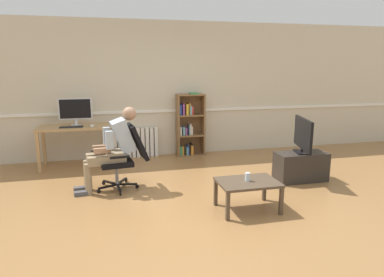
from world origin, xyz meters
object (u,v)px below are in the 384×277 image
(office_chair, at_px, (126,154))
(coffee_table, at_px, (248,185))
(keyboard, at_px, (71,127))
(computer_desk, at_px, (74,132))
(computer_mouse, at_px, (92,126))
(tv_screen, at_px, (303,135))
(drinking_glass, at_px, (247,177))
(tv_stand, at_px, (301,167))
(bookshelf, at_px, (189,126))
(person_seated, at_px, (113,147))
(radiator, at_px, (136,143))
(imac_monitor, at_px, (75,110))

(office_chair, relative_size, coffee_table, 1.28)
(keyboard, bearing_deg, computer_desk, 81.21)
(computer_desk, xyz_separation_m, keyboard, (-0.02, -0.14, 0.12))
(computer_mouse, bearing_deg, coffee_table, -50.93)
(computer_desk, bearing_deg, keyboard, -98.79)
(tv_screen, bearing_deg, computer_desk, 79.43)
(computer_desk, bearing_deg, office_chair, -57.75)
(drinking_glass, bearing_deg, tv_stand, 33.74)
(bookshelf, relative_size, coffee_table, 1.69)
(bookshelf, relative_size, person_seated, 1.05)
(computer_mouse, height_order, radiator, computer_mouse)
(drinking_glass, bearing_deg, office_chair, 140.56)
(computer_mouse, xyz_separation_m, bookshelf, (1.89, 0.41, -0.16))
(coffee_table, bearing_deg, drinking_glass, 124.48)
(office_chair, xyz_separation_m, coffee_table, (1.46, -1.21, -0.19))
(office_chair, bearing_deg, keyboard, -151.25)
(tv_screen, bearing_deg, tv_stand, 90.00)
(person_seated, bearing_deg, tv_screen, 76.89)
(tv_stand, relative_size, drinking_glass, 7.56)
(imac_monitor, height_order, computer_mouse, imac_monitor)
(keyboard, bearing_deg, person_seated, -60.94)
(keyboard, height_order, tv_screen, tv_screen)
(keyboard, bearing_deg, coffee_table, -46.01)
(coffee_table, bearing_deg, office_chair, 140.48)
(imac_monitor, xyz_separation_m, bookshelf, (2.17, 0.21, -0.43))
(drinking_glass, bearing_deg, bookshelf, 91.94)
(coffee_table, bearing_deg, keyboard, 133.99)
(person_seated, height_order, tv_stand, person_seated)
(office_chair, bearing_deg, coffee_table, 43.44)
(keyboard, xyz_separation_m, bookshelf, (2.24, 0.43, -0.15))
(drinking_glass, bearing_deg, computer_desk, 132.14)
(radiator, xyz_separation_m, tv_screen, (2.47, -2.09, 0.45))
(person_seated, bearing_deg, keyboard, -157.98)
(bookshelf, distance_m, person_seated, 2.28)
(radiator, xyz_separation_m, tv_stand, (2.47, -2.09, -0.07))
(office_chair, height_order, tv_stand, office_chair)
(keyboard, relative_size, tv_stand, 0.48)
(tv_screen, bearing_deg, drinking_glass, 138.29)
(computer_mouse, xyz_separation_m, tv_stand, (3.28, -1.58, -0.54))
(radiator, bearing_deg, tv_screen, -40.17)
(keyboard, height_order, radiator, keyboard)
(office_chair, height_order, person_seated, person_seated)
(bookshelf, bearing_deg, tv_stand, -55.03)
(office_chair, bearing_deg, computer_desk, -154.79)
(tv_stand, height_order, drinking_glass, drinking_glass)
(computer_mouse, xyz_separation_m, person_seated, (0.34, -1.26, -0.12))
(computer_desk, xyz_separation_m, tv_screen, (3.61, -1.70, 0.11))
(radiator, xyz_separation_m, coffee_table, (1.18, -2.96, 0.04))
(imac_monitor, height_order, coffee_table, imac_monitor)
(bookshelf, relative_size, drinking_glass, 11.95)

